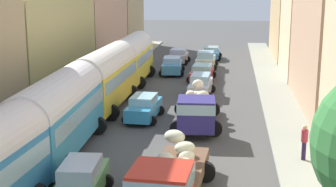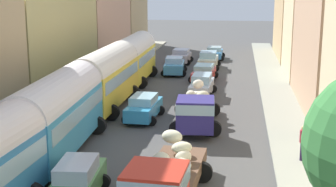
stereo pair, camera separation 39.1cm
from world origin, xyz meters
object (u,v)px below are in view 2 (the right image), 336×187
Objects in this scene: car_1 at (204,72)px; car_3 at (214,53)px; parked_bus_1 at (58,109)px; cargo_truck_0 at (165,180)px; car_7 at (181,56)px; parked_bus_2 at (106,75)px; parked_bus_3 at (134,56)px; cargo_truck_1 at (196,109)px; car_4 at (77,181)px; car_6 at (174,66)px; car_5 at (144,107)px; pedestrian_1 at (303,141)px; car_2 at (208,60)px; car_0 at (202,85)px.

car_1 is 12.32m from car_3.
cargo_truck_0 is at bearing -42.77° from parked_bus_1.
parked_bus_2 is at bearing -98.29° from car_7.
parked_bus_3 reaches higher than cargo_truck_1.
car_4 is (-3.75, -10.34, -0.38)m from cargo_truck_1.
parked_bus_1 is 20.39m from car_1.
car_5 is at bearing -89.52° from car_6.
pedestrian_1 is (11.94, -17.95, -1.15)m from parked_bus_3.
cargo_truck_0 is at bearing -75.52° from car_5.
car_7 is 29.84m from pedestrian_1.
car_4 is at bearing -79.31° from parked_bus_2.
cargo_truck_0 is (6.24, -23.78, -1.02)m from parked_bus_3.
car_4 is at bearing -95.77° from car_2.
parked_bus_2 is 14.79m from car_4.
car_1 is at bearing 73.17° from parked_bus_1.
car_6 is at bearing -108.44° from car_3.
car_0 is at bearing 66.15° from car_5.
parked_bus_1 is 2.38× the size of car_4.
car_7 reaches higher than car_3.
cargo_truck_1 is 17.62m from car_6.
car_3 is (6.16, 22.78, -1.54)m from parked_bus_2.
car_6 is at bearing 82.42° from parked_bus_1.
parked_bus_3 is (0.00, 18.00, 0.02)m from parked_bus_1.
parked_bus_2 is 2.15× the size of car_1.
cargo_truck_1 is 20.81m from car_2.
parked_bus_2 is at bearing -109.40° from car_2.
parked_bus_1 reaches higher than car_7.
parked_bus_1 reaches higher than car_6.
cargo_truck_0 is 34.41m from car_7.
car_6 is (-2.93, -3.55, -0.04)m from car_2.
cargo_truck_0 is at bearing -89.19° from car_1.
car_0 reaches higher than car_6.
cargo_truck_1 reaches higher than cargo_truck_0.
cargo_truck_0 is 1.72× the size of car_2.
car_4 is 2.28× the size of pedestrian_1.
car_2 reaches higher than car_6.
car_2 is at bearing 103.32° from pedestrian_1.
car_1 is 1.05× the size of car_4.
parked_bus_2 is 7.75m from cargo_truck_1.
parked_bus_2 reaches higher than cargo_truck_1.
parked_bus_2 is at bearing 147.52° from cargo_truck_1.
parked_bus_2 reaches higher than car_6.
cargo_truck_0 is 37.56m from car_3.
car_3 is 10.17m from car_6.
cargo_truck_1 is 8.58m from car_0.
parked_bus_1 is at bearing -106.83° from car_1.
parked_bus_2 is at bearing -90.00° from parked_bus_3.
car_0 is at bearing -87.39° from car_1.
car_1 is (-0.27, 6.01, -0.11)m from car_0.
car_5 is at bearing 144.07° from pedestrian_1.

